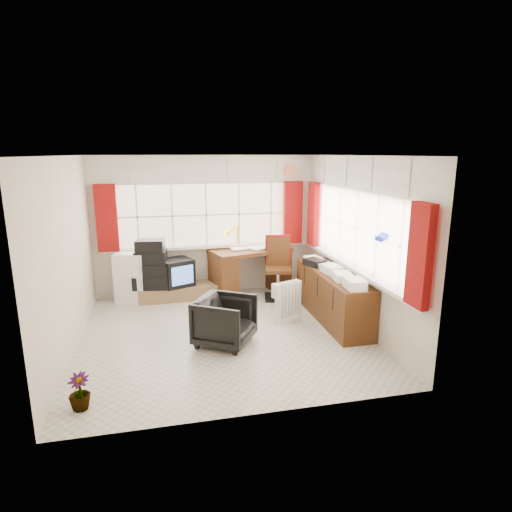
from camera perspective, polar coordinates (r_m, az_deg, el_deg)
The scene contains 20 objects.
ground at distance 6.27m, azimuth -4.26°, elevation -10.31°, with size 4.00×4.00×0.00m, color beige.
room_walls at distance 5.82m, azimuth -4.52°, elevation 3.31°, with size 4.00×4.00×4.00m.
window_back at distance 7.82m, azimuth -6.51°, elevation 1.77°, with size 3.70×0.12×3.60m.
window_right at distance 6.50m, azimuth 12.77°, elevation -0.90°, with size 0.12×3.70×3.60m.
curtains at distance 6.91m, azimuth 2.00°, elevation 4.58°, with size 3.83×3.83×1.15m.
overhead_cabinets at distance 6.90m, azimuth 2.39°, elevation 11.21°, with size 3.98×3.98×0.48m.
desk at distance 7.91m, azimuth -0.78°, elevation -1.63°, with size 1.57×1.07×0.86m.
desk_lamp at distance 7.87m, azimuth -2.44°, elevation 3.22°, with size 0.16×0.13×0.43m.
task_chair at distance 7.63m, azimuth 2.95°, elevation -1.19°, with size 0.56×0.58×1.11m.
office_chair at distance 5.84m, azimuth -4.16°, elevation -8.62°, with size 0.70×0.72×0.66m, color black.
radiator at distance 6.60m, azimuth 4.29°, elevation -6.61°, with size 0.46×0.32×0.64m.
credenza at distance 6.75m, azimuth 10.15°, elevation -5.12°, with size 0.50×2.00×0.85m.
file_tray at distance 7.01m, azimuth 7.84°, elevation -0.85°, with size 0.25×0.32×0.11m, color black.
tv_bench at distance 7.78m, azimuth -10.21°, elevation -4.68°, with size 1.40×0.50×0.25m, color olive.
crt_tv at distance 7.66m, azimuth -10.58°, elevation -2.16°, with size 0.67×0.65×0.47m.
hifi_stack at distance 7.58m, azimuth -13.78°, elevation -1.32°, with size 0.68×0.49×0.85m.
mini_fridge at distance 7.78m, azimuth -16.06°, elevation -2.62°, with size 0.65×0.66×0.87m.
spray_bottle_a at distance 7.70m, azimuth -13.03°, elevation -4.91°, with size 0.11×0.11×0.28m, color silver.
spray_bottle_b at distance 7.47m, azimuth -3.65°, elevation -5.44°, with size 0.09×0.09×0.21m, color #82C2B7.
flower_vase at distance 4.85m, azimuth -22.49°, elevation -16.38°, with size 0.22×0.22×0.38m, color black.
Camera 1 is at (-0.81, -5.67, 2.53)m, focal length 30.00 mm.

